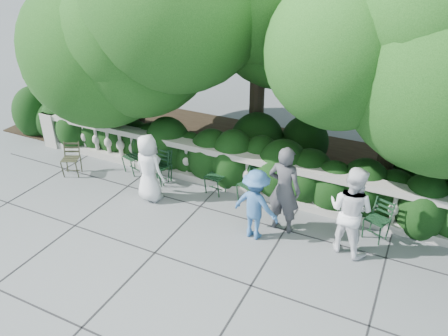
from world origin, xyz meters
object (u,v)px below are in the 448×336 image
at_px(chair_b, 130,174).
at_px(person_woman_grey, 284,190).
at_px(chair_e, 244,204).
at_px(chair_weathered, 72,177).
at_px(chair_a, 158,184).
at_px(chair_f, 370,241).
at_px(person_businessman, 149,168).
at_px(chair_d, 212,195).
at_px(person_casual_man, 351,210).
at_px(person_older_blue, 256,205).
at_px(chair_c, 156,185).

xyz_separation_m(chair_b, person_woman_grey, (4.22, -0.48, 0.93)).
relative_size(chair_e, chair_weathered, 1.00).
xyz_separation_m(chair_a, chair_e, (2.24, 0.09, 0.00)).
bearing_deg(chair_f, person_businessman, -152.99).
relative_size(chair_weathered, person_woman_grey, 0.45).
relative_size(chair_d, chair_f, 1.00).
relative_size(chair_a, person_businessman, 0.53).
height_order(chair_e, person_businessman, person_businessman).
bearing_deg(chair_b, chair_a, 11.31).
xyz_separation_m(chair_e, chair_weathered, (-4.37, -0.78, 0.00)).
distance_m(chair_b, person_casual_man, 5.65).
bearing_deg(person_woman_grey, chair_a, -2.46).
bearing_deg(chair_a, person_businessman, -62.43).
bearing_deg(chair_d, person_older_blue, -27.72).
xyz_separation_m(chair_d, person_casual_man, (3.20, -0.62, 0.89)).
bearing_deg(person_casual_man, person_woman_grey, 12.66).
relative_size(chair_c, person_casual_man, 0.47).
relative_size(chair_c, person_older_blue, 0.57).
relative_size(chair_e, person_older_blue, 0.57).
distance_m(chair_d, chair_f, 3.61).
relative_size(chair_c, person_businessman, 0.53).
relative_size(person_businessman, person_casual_man, 0.89).
bearing_deg(chair_weathered, person_casual_man, -24.29).
distance_m(chair_e, chair_f, 2.80).
height_order(chair_e, chair_weathered, same).
xyz_separation_m(chair_f, person_businessman, (-4.81, -0.58, 0.79)).
height_order(chair_d, chair_e, same).
height_order(chair_a, chair_b, same).
distance_m(chair_f, person_casual_man, 1.08).
bearing_deg(person_businessman, person_woman_grey, -164.31).
xyz_separation_m(chair_a, person_older_blue, (2.91, -0.87, 0.74)).
relative_size(chair_a, chair_e, 1.00).
height_order(chair_c, person_businessman, person_businessman).
height_order(chair_a, chair_weathered, same).
bearing_deg(chair_e, chair_b, -157.04).
xyz_separation_m(chair_b, chair_d, (2.34, 0.03, 0.00)).
bearing_deg(chair_weathered, chair_e, -15.84).
bearing_deg(person_casual_man, chair_d, 5.98).
height_order(chair_d, person_businessman, person_businessman).
relative_size(person_casual_man, person_older_blue, 1.20).
distance_m(chair_b, chair_e, 3.15).
bearing_deg(person_businessman, chair_weathered, 13.37).
height_order(chair_weathered, person_casual_man, person_casual_man).
xyz_separation_m(chair_c, chair_e, (2.27, 0.17, 0.00)).
bearing_deg(chair_c, person_casual_man, 0.08).
distance_m(chair_a, chair_f, 5.05).
xyz_separation_m(chair_a, chair_b, (-0.91, 0.09, 0.00)).
bearing_deg(chair_b, person_businessman, -14.61).
distance_m(chair_d, person_casual_man, 3.38).
bearing_deg(person_older_blue, chair_f, -151.02).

